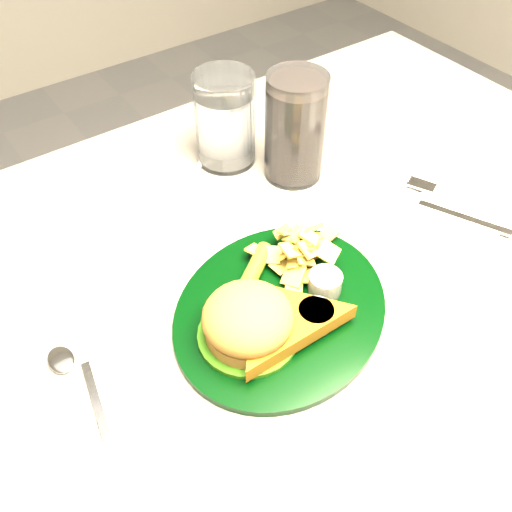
{
  "coord_description": "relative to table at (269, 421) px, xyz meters",
  "views": [
    {
      "loc": [
        -0.29,
        -0.37,
        1.27
      ],
      "look_at": [
        -0.03,
        -0.0,
        0.8
      ],
      "focal_mm": 40.0,
      "sensor_mm": 36.0,
      "label": 1
    }
  ],
  "objects": [
    {
      "name": "dinner_plate",
      "position": [
        -0.03,
        -0.05,
        0.41
      ],
      "size": [
        0.35,
        0.33,
        0.06
      ],
      "primitive_type": null,
      "rotation": [
        0.0,
        0.0,
        0.43
      ],
      "color": "black",
      "rests_on": "table"
    },
    {
      "name": "spoon",
      "position": [
        -0.25,
        -0.04,
        0.38
      ],
      "size": [
        0.06,
        0.13,
        0.01
      ],
      "primitive_type": null,
      "rotation": [
        0.0,
        0.0,
        -0.19
      ],
      "color": "silver",
      "rests_on": "table"
    },
    {
      "name": "table",
      "position": [
        0.0,
        0.0,
        0.0
      ],
      "size": [
        1.2,
        0.8,
        0.75
      ],
      "primitive_type": null,
      "color": "gray",
      "rests_on": "ground"
    },
    {
      "name": "water_glass",
      "position": [
        0.08,
        0.23,
        0.44
      ],
      "size": [
        0.11,
        0.11,
        0.14
      ],
      "primitive_type": "cylinder",
      "rotation": [
        0.0,
        0.0,
        -0.28
      ],
      "color": "white",
      "rests_on": "table"
    },
    {
      "name": "cola_glass",
      "position": [
        0.14,
        0.14,
        0.45
      ],
      "size": [
        0.09,
        0.09,
        0.15
      ],
      "primitive_type": "cylinder",
      "rotation": [
        0.0,
        0.0,
        -0.07
      ],
      "color": "black",
      "rests_on": "table"
    },
    {
      "name": "wrapped_straw",
      "position": [
        -0.02,
        0.18,
        0.38
      ],
      "size": [
        0.2,
        0.2,
        0.01
      ],
      "primitive_type": null,
      "rotation": [
        0.0,
        0.0,
        0.77
      ],
      "color": "white",
      "rests_on": "table"
    },
    {
      "name": "ground",
      "position": [
        0.0,
        0.0,
        -0.38
      ],
      "size": [
        4.0,
        4.0,
        0.0
      ],
      "primitive_type": "plane",
      "color": "gray",
      "rests_on": "ground"
    },
    {
      "name": "fork_napkin",
      "position": [
        0.26,
        -0.06,
        0.38
      ],
      "size": [
        0.18,
        0.2,
        0.01
      ],
      "primitive_type": null,
      "rotation": [
        0.0,
        0.0,
        0.43
      ],
      "color": "white",
      "rests_on": "table"
    }
  ]
}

